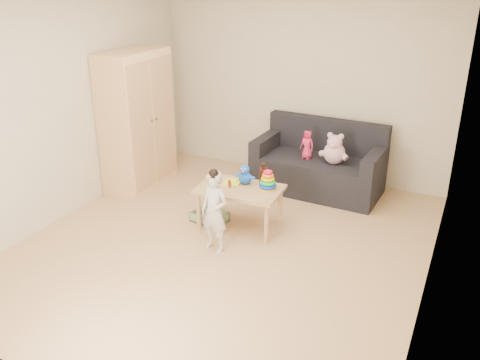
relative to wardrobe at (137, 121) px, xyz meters
The scene contains 13 objects.
room 2.02m from the wardrobe, 28.03° to the right, with size 4.50×4.50×4.50m.
wardrobe is the anchor object (origin of this frame).
sofa 2.42m from the wardrobe, 21.03° to the left, with size 1.61×0.80×0.45m, color black.
play_table 1.90m from the wardrobe, 16.53° to the right, with size 0.91×0.57×0.48m, color tan.
storage_bin 1.66m from the wardrobe, 21.93° to the right, with size 0.38×0.28×0.11m, color gray, non-canonical shape.
toddler 2.06m from the wardrobe, 32.20° to the right, with size 0.31×0.21×0.85m, color beige.
pink_bear 2.53m from the wardrobe, 17.14° to the left, with size 0.29×0.25×0.33m, color #DCA2B3, non-canonical shape.
doll 2.20m from the wardrobe, 20.43° to the left, with size 0.18×0.12×0.36m, color #DE295E.
ring_stacker 2.06m from the wardrobe, 11.62° to the right, with size 0.19×0.19×0.22m.
brown_bottle 1.94m from the wardrobe, ahead, with size 0.08×0.08×0.24m.
blue_plush 1.78m from the wardrobe, 12.47° to the right, with size 0.19×0.15×0.23m, color #1C67FC, non-canonical shape.
wooden_figure 1.74m from the wardrobe, 19.09° to the right, with size 0.04×0.03×0.10m, color brown, non-canonical shape.
yellow_book 1.68m from the wardrobe, 15.16° to the right, with size 0.18×0.18×0.01m, color #ECFF1A.
Camera 1 is at (2.17, -4.16, 2.70)m, focal length 38.00 mm.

